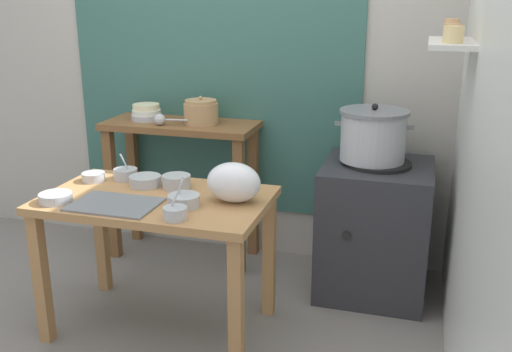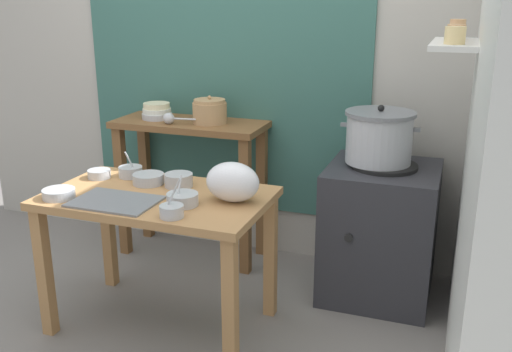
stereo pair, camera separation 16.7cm
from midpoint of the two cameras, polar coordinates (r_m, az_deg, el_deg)
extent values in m
plane|color=gray|center=(3.18, -9.45, -14.37)|extent=(9.00, 9.00, 0.00)
cube|color=#B2ADA3|center=(3.71, -1.59, 11.84)|extent=(4.40, 0.10, 2.60)
cube|color=#38665B|center=(3.73, -5.64, 12.57)|extent=(1.90, 0.02, 2.10)
cube|color=silver|center=(2.64, 20.03, 8.53)|extent=(0.10, 3.20, 2.60)
cube|color=silver|center=(2.82, 17.04, 12.39)|extent=(0.20, 0.56, 0.02)
cylinder|color=#E5C684|center=(2.66, 17.13, 13.17)|extent=(0.09, 0.09, 0.07)
cylinder|color=tan|center=(2.82, 17.13, 13.39)|extent=(0.08, 0.08, 0.07)
cylinder|color=tan|center=(2.97, 17.14, 13.72)|extent=(0.07, 0.07, 0.09)
cube|color=#B27F4C|center=(2.89, -11.44, -2.37)|extent=(1.10, 0.66, 0.04)
cube|color=#B27F4C|center=(3.07, -21.89, -9.38)|extent=(0.06, 0.06, 0.68)
cube|color=#B27F4C|center=(2.62, -3.84, -12.92)|extent=(0.06, 0.06, 0.68)
cube|color=#B27F4C|center=(3.48, -16.31, -5.60)|extent=(0.06, 0.06, 0.68)
cube|color=#B27F4C|center=(3.09, -0.26, -7.89)|extent=(0.06, 0.06, 0.68)
cube|color=brown|center=(3.67, -8.76, 4.93)|extent=(0.96, 0.40, 0.04)
cube|color=brown|center=(3.86, -15.19, -1.80)|extent=(0.06, 0.06, 0.86)
cube|color=brown|center=(3.50, -3.04, -3.17)|extent=(0.06, 0.06, 0.86)
cube|color=brown|center=(4.10, -13.05, -0.49)|extent=(0.06, 0.06, 0.86)
cube|color=brown|center=(3.77, -1.54, -1.63)|extent=(0.06, 0.06, 0.86)
cube|color=#2D2D33|center=(3.38, 10.17, -5.15)|extent=(0.60, 0.60, 0.76)
cylinder|color=black|center=(3.25, 10.54, 1.21)|extent=(0.36, 0.36, 0.02)
cylinder|color=black|center=(3.08, 7.37, -5.85)|extent=(0.04, 0.02, 0.04)
cylinder|color=#B7BABF|center=(3.24, 10.01, 3.77)|extent=(0.36, 0.36, 0.26)
cylinder|color=slate|center=(3.21, 10.14, 6.23)|extent=(0.38, 0.38, 0.02)
sphere|color=black|center=(3.20, 10.17, 6.72)|extent=(0.04, 0.04, 0.04)
cube|color=slate|center=(3.25, 6.63, 5.16)|extent=(0.04, 0.02, 0.02)
cube|color=slate|center=(3.21, 13.55, 4.64)|extent=(0.04, 0.02, 0.02)
cylinder|color=tan|center=(3.59, -6.77, 6.13)|extent=(0.21, 0.21, 0.13)
cylinder|color=tan|center=(3.58, -6.81, 7.29)|extent=(0.19, 0.19, 0.02)
sphere|color=tan|center=(3.58, -6.82, 7.64)|extent=(0.02, 0.02, 0.02)
cylinder|color=#B7BABF|center=(3.77, -11.97, 5.68)|extent=(0.19, 0.19, 0.04)
cylinder|color=silver|center=(3.76, -12.00, 6.19)|extent=(0.18, 0.18, 0.03)
cylinder|color=beige|center=(3.75, -12.04, 6.67)|extent=(0.17, 0.17, 0.03)
sphere|color=#B7BABF|center=(3.60, -10.78, 5.48)|extent=(0.07, 0.07, 0.07)
cylinder|color=#B7BABF|center=(3.55, -8.44, 5.44)|extent=(0.23, 0.04, 0.01)
cube|color=slate|center=(2.80, -15.39, -2.73)|extent=(0.40, 0.28, 0.01)
ellipsoid|color=white|center=(2.73, -3.96, -0.65)|extent=(0.26, 0.18, 0.19)
cylinder|color=#B7BABF|center=(2.71, -8.87, -2.45)|extent=(0.15, 0.15, 0.06)
cylinder|color=brown|center=(2.71, -8.89, -2.00)|extent=(0.13, 0.13, 0.01)
cylinder|color=#B7BABF|center=(2.71, -9.27, -1.61)|extent=(0.01, 0.08, 0.13)
cylinder|color=#B7BABF|center=(2.98, -9.43, -0.56)|extent=(0.14, 0.14, 0.07)
cylinder|color=maroon|center=(2.97, -9.46, -0.05)|extent=(0.12, 0.12, 0.01)
cylinder|color=#B7BABF|center=(2.93, -20.68, -2.03)|extent=(0.16, 0.16, 0.04)
cylinder|color=#BFB28C|center=(2.92, -20.71, -1.73)|extent=(0.13, 0.13, 0.01)
cylinder|color=#B7BABF|center=(2.57, -9.81, -3.64)|extent=(0.11, 0.11, 0.06)
cylinder|color=brown|center=(2.57, -9.83, -3.19)|extent=(0.09, 0.09, 0.01)
cylinder|color=#B7BABF|center=(2.56, -9.84, -2.26)|extent=(0.09, 0.04, 0.17)
cylinder|color=#B7BABF|center=(3.04, -12.41, -0.49)|extent=(0.16, 0.16, 0.05)
cylinder|color=#BFB28C|center=(3.04, -12.43, -0.12)|extent=(0.14, 0.14, 0.01)
cylinder|color=#B7BABF|center=(3.19, -17.15, -0.09)|extent=(0.12, 0.12, 0.05)
cylinder|color=#337238|center=(3.19, -17.18, 0.19)|extent=(0.10, 0.10, 0.01)
cylinder|color=#B7BABF|center=(3.17, -14.19, 0.17)|extent=(0.13, 0.13, 0.06)
cylinder|color=#337238|center=(3.17, -14.22, 0.56)|extent=(0.11, 0.11, 0.01)
cylinder|color=#B7BABF|center=(3.15, -14.13, 0.92)|extent=(0.05, 0.06, 0.15)
camera|label=1|loc=(0.08, -91.70, -0.53)|focal=40.63mm
camera|label=2|loc=(0.08, 88.30, 0.53)|focal=40.63mm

